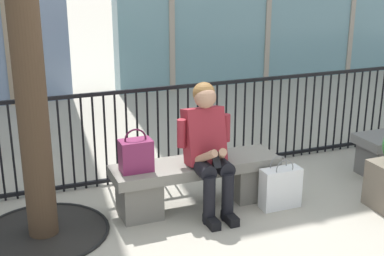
{
  "coord_description": "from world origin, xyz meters",
  "views": [
    {
      "loc": [
        -1.74,
        -4.27,
        2.26
      ],
      "look_at": [
        0.0,
        0.1,
        0.75
      ],
      "focal_mm": 49.37,
      "sensor_mm": 36.0,
      "label": 1
    }
  ],
  "objects_px": {
    "handbag_on_bench": "(136,155)",
    "shopping_bag": "(280,187)",
    "seated_person_with_phone": "(208,145)",
    "stone_bench": "(196,179)"
  },
  "relations": [
    {
      "from": "seated_person_with_phone",
      "to": "stone_bench",
      "type": "bearing_deg",
      "value": 116.14
    },
    {
      "from": "shopping_bag",
      "to": "seated_person_with_phone",
      "type": "bearing_deg",
      "value": 163.27
    },
    {
      "from": "handbag_on_bench",
      "to": "stone_bench",
      "type": "bearing_deg",
      "value": 0.99
    },
    {
      "from": "stone_bench",
      "to": "handbag_on_bench",
      "type": "xyz_separation_m",
      "value": [
        -0.58,
        -0.01,
        0.33
      ]
    },
    {
      "from": "stone_bench",
      "to": "shopping_bag",
      "type": "bearing_deg",
      "value": -24.26
    },
    {
      "from": "handbag_on_bench",
      "to": "shopping_bag",
      "type": "bearing_deg",
      "value": -13.69
    },
    {
      "from": "stone_bench",
      "to": "handbag_on_bench",
      "type": "bearing_deg",
      "value": -179.01
    },
    {
      "from": "seated_person_with_phone",
      "to": "shopping_bag",
      "type": "xyz_separation_m",
      "value": [
        0.67,
        -0.2,
        -0.45
      ]
    },
    {
      "from": "stone_bench",
      "to": "seated_person_with_phone",
      "type": "bearing_deg",
      "value": -63.86
    },
    {
      "from": "stone_bench",
      "to": "handbag_on_bench",
      "type": "distance_m",
      "value": 0.67
    }
  ]
}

